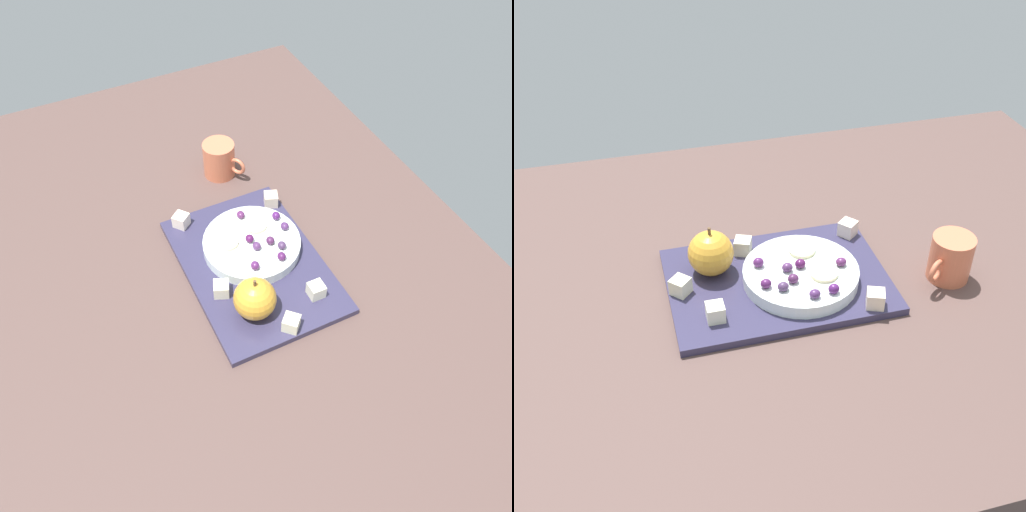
# 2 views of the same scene
# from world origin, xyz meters

# --- Properties ---
(table) EXTENTS (1.37, 0.95, 0.04)m
(table) POSITION_xyz_m (0.00, 0.00, 0.02)
(table) COLOR brown
(table) RESTS_ON ground
(platter) EXTENTS (0.36, 0.25, 0.01)m
(platter) POSITION_xyz_m (-0.04, -0.03, 0.05)
(platter) COLOR #322E4C
(platter) RESTS_ON table
(serving_dish) EXTENTS (0.19, 0.19, 0.02)m
(serving_dish) POSITION_xyz_m (-0.00, -0.05, 0.06)
(serving_dish) COLOR white
(serving_dish) RESTS_ON platter
(apple_whole) EXTENTS (0.08, 0.08, 0.08)m
(apple_whole) POSITION_xyz_m (-0.14, 0.01, 0.09)
(apple_whole) COLOR gold
(apple_whole) RESTS_ON platter
(apple_stem) EXTENTS (0.01, 0.00, 0.01)m
(apple_stem) POSITION_xyz_m (-0.14, 0.01, 0.13)
(apple_stem) COLOR brown
(apple_stem) RESTS_ON apple_whole
(cheese_cube_0) EXTENTS (0.03, 0.03, 0.03)m
(cheese_cube_0) POSITION_xyz_m (-0.15, -0.10, 0.07)
(cheese_cube_0) COLOR #F5F1CE
(cheese_cube_0) RESTS_ON platter
(cheese_cube_1) EXTENTS (0.04, 0.04, 0.03)m
(cheese_cube_1) POSITION_xyz_m (0.12, 0.05, 0.07)
(cheese_cube_1) COLOR #F9E5D0
(cheese_cube_1) RESTS_ON platter
(cheese_cube_2) EXTENTS (0.04, 0.04, 0.03)m
(cheese_cube_2) POSITION_xyz_m (-0.19, -0.03, 0.07)
(cheese_cube_2) COLOR #EDEAC2
(cheese_cube_2) RESTS_ON platter
(cheese_cube_3) EXTENTS (0.04, 0.04, 0.03)m
(cheese_cube_3) POSITION_xyz_m (-0.07, 0.05, 0.07)
(cheese_cube_3) COLOR #F5EFC9
(cheese_cube_3) RESTS_ON platter
(cheese_cube_4) EXTENTS (0.04, 0.04, 0.03)m
(cheese_cube_4) POSITION_xyz_m (0.09, -0.13, 0.07)
(cheese_cube_4) COLOR #F9E3C4
(cheese_cube_4) RESTS_ON platter
(grape_0) EXTENTS (0.02, 0.02, 0.02)m
(grape_0) POSITION_xyz_m (-0.07, -0.08, 0.08)
(grape_0) COLOR #4B1C50
(grape_0) RESTS_ON serving_dish
(grape_1) EXTENTS (0.02, 0.02, 0.01)m
(grape_1) POSITION_xyz_m (-0.04, -0.09, 0.08)
(grape_1) COLOR #462E52
(grape_1) RESTS_ON serving_dish
(grape_2) EXTENTS (0.02, 0.02, 0.01)m
(grape_2) POSITION_xyz_m (0.07, -0.05, 0.08)
(grape_2) COLOR #562556
(grape_2) RESTS_ON serving_dish
(grape_3) EXTENTS (0.02, 0.02, 0.01)m
(grape_3) POSITION_xyz_m (0.00, -0.12, 0.08)
(grape_3) COLOR #4B295A
(grape_3) RESTS_ON serving_dish
(grape_4) EXTENTS (0.02, 0.02, 0.02)m
(grape_4) POSITION_xyz_m (-0.00, -0.04, 0.08)
(grape_4) COLOR #4B1749
(grape_4) RESTS_ON serving_dish
(grape_5) EXTENTS (0.02, 0.02, 0.02)m
(grape_5) POSITION_xyz_m (0.03, -0.11, 0.08)
(grape_5) COLOR #4D1C5F
(grape_5) RESTS_ON serving_dish
(grape_6) EXTENTS (0.02, 0.02, 0.02)m
(grape_6) POSITION_xyz_m (-0.06, -0.02, 0.08)
(grape_6) COLOR #52225B
(grape_6) RESTS_ON serving_dish
(grape_7) EXTENTS (0.02, 0.02, 0.02)m
(grape_7) POSITION_xyz_m (-0.02, -0.07, 0.08)
(grape_7) COLOR #4B224A
(grape_7) RESTS_ON serving_dish
(grape_8) EXTENTS (0.02, 0.02, 0.02)m
(grape_8) POSITION_xyz_m (-0.02, -0.04, 0.08)
(grape_8) COLOR #502C5B
(grape_8) RESTS_ON serving_dish
(apple_slice_0) EXTENTS (0.05, 0.05, 0.01)m
(apple_slice_0) POSITION_xyz_m (0.02, -0.00, 0.08)
(apple_slice_0) COLOR beige
(apple_slice_0) RESTS_ON serving_dish
(apple_slice_1) EXTENTS (0.05, 0.05, 0.01)m
(apple_slice_1) POSITION_xyz_m (0.03, -0.07, 0.08)
(apple_slice_1) COLOR beige
(apple_slice_1) RESTS_ON serving_dish
(cup) EXTENTS (0.09, 0.08, 0.08)m
(cup) POSITION_xyz_m (0.24, -0.08, 0.08)
(cup) COLOR #D66F4C
(cup) RESTS_ON table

